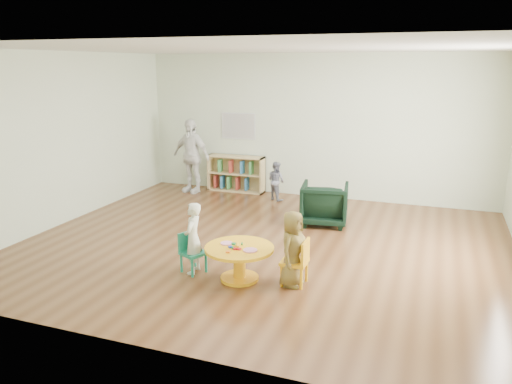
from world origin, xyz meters
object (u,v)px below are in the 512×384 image
at_px(child_left, 193,238).
at_px(child_right, 292,249).
at_px(bookshelf, 236,174).
at_px(armchair, 324,204).
at_px(adult_caretaker, 191,156).
at_px(kid_chair_left, 191,251).
at_px(activity_table, 239,257).
at_px(kid_chair_right, 298,261).
at_px(toddler, 276,181).

height_order(child_left, child_right, child_right).
distance_m(bookshelf, child_right, 4.70).
xyz_separation_m(armchair, adult_caretaker, (-3.06, 1.18, 0.41)).
relative_size(kid_chair_left, child_left, 0.56).
xyz_separation_m(activity_table, bookshelf, (-1.74, 4.12, 0.07)).
bearing_deg(adult_caretaker, kid_chair_right, -35.86).
bearing_deg(armchair, bookshelf, -43.39).
distance_m(kid_chair_left, child_left, 0.19).
height_order(activity_table, adult_caretaker, adult_caretaker).
relative_size(child_left, child_right, 0.99).
height_order(kid_chair_left, child_left, child_left).
relative_size(child_right, toddler, 1.22).
bearing_deg(bookshelf, kid_chair_right, -58.62).
bearing_deg(armchair, child_right, 85.51).
distance_m(kid_chair_right, adult_caretaker, 4.90).
distance_m(bookshelf, toddler, 1.09).
relative_size(kid_chair_left, bookshelf, 0.43).
xyz_separation_m(bookshelf, adult_caretaker, (-0.83, -0.40, 0.39)).
bearing_deg(child_left, kid_chair_right, 87.69).
xyz_separation_m(kid_chair_left, child_left, (0.04, -0.02, 0.18)).
distance_m(kid_chair_right, child_left, 1.36).
height_order(activity_table, armchair, armchair).
height_order(kid_chair_right, toddler, toddler).
distance_m(kid_chair_left, kid_chair_right, 1.39).
bearing_deg(toddler, child_left, 120.29).
relative_size(kid_chair_right, child_left, 0.62).
xyz_separation_m(kid_chair_right, toddler, (-1.44, 3.61, 0.08)).
xyz_separation_m(child_right, toddler, (-1.38, 3.65, -0.08)).
xyz_separation_m(kid_chair_right, armchair, (-0.22, 2.43, 0.04)).
distance_m(kid_chair_left, toddler, 3.70).
relative_size(child_right, adult_caretaker, 0.61).
relative_size(kid_chair_right, toddler, 0.75).
xyz_separation_m(bookshelf, child_left, (1.10, -4.12, 0.10)).
xyz_separation_m(kid_chair_left, adult_caretaker, (-1.90, 3.70, 0.48)).
distance_m(bookshelf, armchair, 2.73).
height_order(child_right, adult_caretaker, adult_caretaker).
distance_m(activity_table, toddler, 3.79).
bearing_deg(armchair, adult_caretaker, -29.13).
height_order(kid_chair_left, adult_caretaker, adult_caretaker).
distance_m(kid_chair_right, toddler, 3.89).
bearing_deg(toddler, kid_chair_right, 140.59).
relative_size(kid_chair_right, child_right, 0.61).
bearing_deg(armchair, toddler, -52.08).
bearing_deg(kid_chair_right, toddler, 21.91).
bearing_deg(child_left, toddler, 174.62).
distance_m(activity_table, armchair, 2.59).
height_order(bookshelf, armchair, bookshelf).
distance_m(child_right, toddler, 3.90).
bearing_deg(activity_table, toddler, 101.00).
relative_size(activity_table, bookshelf, 0.71).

